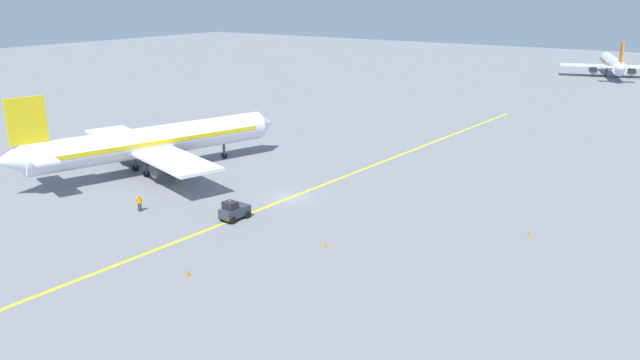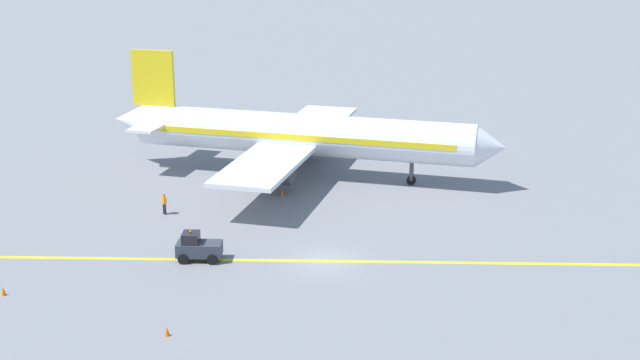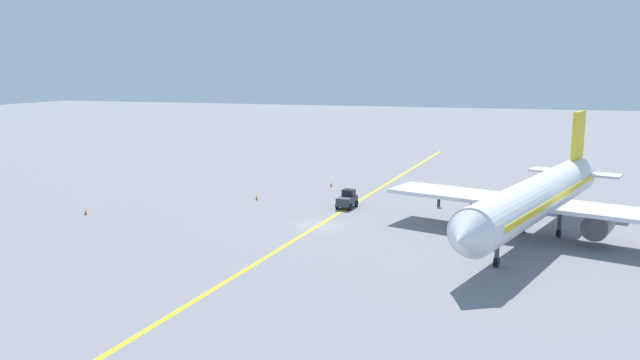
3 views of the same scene
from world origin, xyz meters
TOP-DOWN VIEW (x-y plane):
  - ground_plane at (0.00, 0.00)m, footprint 400.00×400.00m
  - apron_yellow_centreline at (0.00, 0.00)m, footprint 7.51×119.81m
  - airplane_at_gate at (-19.87, -1.65)m, footprint 28.31×34.84m
  - baggage_tug_dark at (-0.45, -8.49)m, footprint 1.93×3.10m
  - ground_crew_worker at (-9.87, -12.06)m, footprint 0.47×0.41m
  - traffic_cone_mid_apron at (4.95, -19.83)m, footprint 0.32×0.32m
  - traffic_cone_by_wingtip at (10.61, -9.07)m, footprint 0.32×0.32m
  - traffic_cone_far_edge at (-14.20, -3.02)m, footprint 0.32×0.32m

SIDE VIEW (x-z plane):
  - ground_plane at x=0.00m, z-range 0.00..0.00m
  - apron_yellow_centreline at x=0.00m, z-range 0.00..0.01m
  - traffic_cone_mid_apron at x=4.95m, z-range 0.00..0.55m
  - traffic_cone_by_wingtip at x=10.61m, z-range 0.00..0.55m
  - traffic_cone_far_edge at x=-14.20m, z-range 0.00..0.55m
  - baggage_tug_dark at x=-0.45m, z-range -0.15..1.96m
  - ground_crew_worker at x=-9.87m, z-range 0.07..1.75m
  - airplane_at_gate at x=-19.87m, z-range -1.59..9.01m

